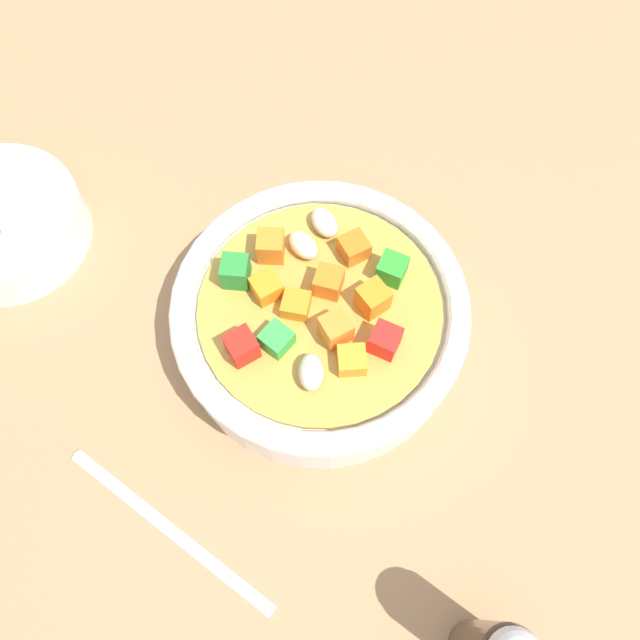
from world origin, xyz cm
name	(u,v)px	position (x,y,z in cm)	size (l,w,h in cm)	color
ground_plane	(320,340)	(0.00, 0.00, -1.00)	(140.00, 140.00, 2.00)	#9E754F
soup_bowl_main	(320,317)	(0.00, 0.02, 2.53)	(17.33, 17.33, 5.72)	white
spoon	(265,606)	(-9.64, -12.74, 0.37)	(12.55, 21.81, 0.77)	silver
side_bowl_small	(2,223)	(-15.28, 15.55, 1.77)	(10.65, 10.65, 3.95)	white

